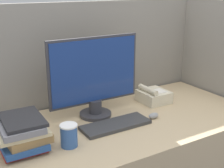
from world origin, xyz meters
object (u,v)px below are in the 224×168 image
(book_stack, at_px, (22,133))
(mouse, at_px, (154,116))
(keyboard, at_px, (116,125))
(coffee_cup, at_px, (69,135))
(monitor, at_px, (95,79))
(desk_telephone, at_px, (153,96))

(book_stack, bearing_deg, mouse, -4.54)
(keyboard, bearing_deg, coffee_cup, -167.21)
(mouse, bearing_deg, monitor, 141.88)
(keyboard, bearing_deg, desk_telephone, 25.07)
(monitor, distance_m, book_stack, 0.54)
(keyboard, xyz_separation_m, coffee_cup, (-0.32, -0.07, 0.05))
(keyboard, height_order, mouse, mouse)
(monitor, bearing_deg, book_stack, -162.11)
(monitor, distance_m, mouse, 0.42)
(book_stack, bearing_deg, keyboard, -4.12)
(keyboard, bearing_deg, monitor, 97.74)
(monitor, relative_size, book_stack, 1.99)
(desk_telephone, bearing_deg, mouse, -127.44)
(coffee_cup, bearing_deg, desk_telephone, 20.05)
(keyboard, height_order, desk_telephone, desk_telephone)
(monitor, relative_size, desk_telephone, 2.98)
(keyboard, xyz_separation_m, mouse, (0.25, -0.02, 0.01))
(coffee_cup, height_order, book_stack, book_stack)
(book_stack, bearing_deg, desk_telephone, 9.69)
(monitor, height_order, mouse, monitor)
(mouse, xyz_separation_m, desk_telephone, (0.17, 0.22, 0.03))
(mouse, relative_size, book_stack, 0.24)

